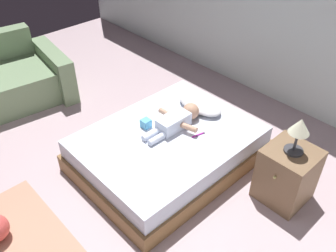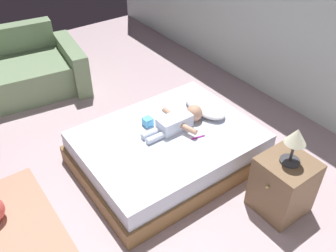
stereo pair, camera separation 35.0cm
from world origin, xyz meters
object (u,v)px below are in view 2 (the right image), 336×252
(bed, at_px, (168,149))
(lamp, at_px, (296,139))
(nightstand, at_px, (283,185))
(toothbrush, at_px, (199,137))
(toy_block, at_px, (148,122))
(couch, at_px, (4,76))
(baby, at_px, (179,121))
(pillow, at_px, (205,107))

(bed, height_order, lamp, lamp)
(nightstand, bearing_deg, bed, -156.52)
(bed, bearing_deg, toothbrush, 43.94)
(bed, relative_size, toy_block, 20.05)
(nightstand, distance_m, toy_block, 1.43)
(couch, xyz_separation_m, nightstand, (3.42, 1.42, 0.01))
(bed, height_order, nightstand, nightstand)
(toothbrush, bearing_deg, nightstand, 16.53)
(baby, distance_m, nightstand, 1.16)
(bed, relative_size, lamp, 5.18)
(couch, bearing_deg, lamp, 22.49)
(pillow, bearing_deg, couch, -146.08)
(baby, height_order, nightstand, nightstand)
(toothbrush, height_order, toy_block, toy_block)
(pillow, bearing_deg, bed, -80.33)
(bed, distance_m, baby, 0.31)
(toy_block, bearing_deg, couch, -157.68)
(bed, relative_size, couch, 0.86)
(couch, relative_size, toy_block, 23.26)
(baby, bearing_deg, couch, -154.30)
(bed, distance_m, nightstand, 1.18)
(toothbrush, relative_size, toy_block, 1.73)
(toothbrush, relative_size, couch, 0.07)
(baby, distance_m, toothbrush, 0.27)
(toy_block, bearing_deg, lamp, 22.76)
(nightstand, height_order, toy_block, nightstand)
(toothbrush, distance_m, toy_block, 0.55)
(toothbrush, bearing_deg, lamp, 16.54)
(pillow, height_order, lamp, lamp)
(bed, xyz_separation_m, nightstand, (1.08, 0.47, 0.10))
(bed, distance_m, couch, 2.53)
(baby, height_order, lamp, lamp)
(toy_block, bearing_deg, bed, 19.40)
(toothbrush, height_order, nightstand, nightstand)
(baby, bearing_deg, bed, -78.28)
(pillow, relative_size, nightstand, 0.98)
(lamp, bearing_deg, toothbrush, -163.46)
(pillow, height_order, baby, baby)
(pillow, relative_size, toy_block, 6.18)
(toothbrush, bearing_deg, toy_block, -147.08)
(bed, bearing_deg, couch, -157.97)
(toy_block, bearing_deg, baby, 50.48)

